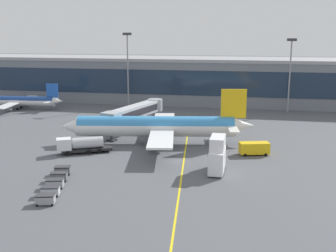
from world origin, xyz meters
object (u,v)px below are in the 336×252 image
Objects in this scene: main_airliner at (157,126)px; lavatory_truck at (255,148)px; fuel_tanker at (81,145)px; baggage_cart_3 at (59,176)px; commuter_jet_far at (14,101)px; baggage_cart_1 at (50,191)px; baggage_cart_4 at (63,170)px; baggage_cart_0 at (45,199)px; catering_lift at (217,155)px; baggage_cart_2 at (55,183)px.

lavatory_truck is at bearing -12.54° from main_airliner.
main_airliner is 3.87× the size of fuel_tanker.
commuter_jet_far is at bearing 125.72° from baggage_cart_3.
baggage_cart_1 is at bearing -105.78° from main_airliner.
baggage_cart_4 is (-32.17, -18.30, -0.64)m from lavatory_truck.
baggage_cart_1 is 9.60m from baggage_cart_4.
main_airliner is 1.33× the size of commuter_jet_far.
baggage_cart_0 is 12.80m from baggage_cart_4.
catering_lift is 82.72m from commuter_jet_far.
main_airliner reaches higher than baggage_cart_2.
catering_lift is at bearing 20.74° from baggage_cart_3.
baggage_cart_3 is 0.09× the size of commuter_jet_far.
lavatory_truck is at bearing 46.55° from baggage_cart_0.
commuter_jet_far reaches higher than baggage_cart_2.
lavatory_truck is 37.02m from baggage_cart_4.
main_airliner is 6.76× the size of lavatory_truck.
baggage_cart_1 is 3.20m from baggage_cart_2.
fuel_tanker is 1.58× the size of catering_lift.
baggage_cart_3 is (-2.29, 9.32, 0.00)m from baggage_cart_0.
baggage_cart_4 is (-0.76, 3.11, 0.00)m from baggage_cart_3.
lavatory_truck is at bearing 34.28° from baggage_cart_3.
fuel_tanker is at bearing 99.76° from baggage_cart_3.
baggage_cart_0 is 3.20m from baggage_cart_1.
main_airliner is 14.23× the size of baggage_cart_4.
main_airliner reaches higher than baggage_cart_4.
lavatory_truck is 40.70m from baggage_cart_1.
baggage_cart_1 is 1.00× the size of baggage_cart_2.
baggage_cart_3 is at bearing 103.83° from baggage_cart_1.
baggage_cart_4 is (1.97, -12.79, -0.96)m from fuel_tanker.
baggage_cart_4 is at bearing -53.29° from commuter_jet_far.
baggage_cart_0 is at bearing -76.17° from baggage_cart_2.
catering_lift is 27.31m from baggage_cart_2.
baggage_cart_0 is at bearing -76.17° from baggage_cart_1.
baggage_cart_1 is (-29.88, -27.62, -0.64)m from lavatory_truck.
catering_lift reaches higher than baggage_cart_4.
commuter_jet_far is at bearing 126.71° from baggage_cart_4.
baggage_cart_3 is (-24.91, -9.43, -2.28)m from catering_lift.
baggage_cart_4 is (-2.29, 9.32, 0.00)m from baggage_cart_1.
lavatory_truck is at bearing 42.75° from baggage_cart_1.
fuel_tanker is at bearing -170.83° from lavatory_truck.
baggage_cart_4 is at bearing 103.83° from baggage_cart_1.
baggage_cart_2 is (-30.64, -24.52, -0.64)m from lavatory_truck.
catering_lift is at bearing 39.66° from baggage_cart_0.
baggage_cart_1 is at bearing -79.09° from fuel_tanker.
fuel_tanker reaches higher than baggage_cart_4.
main_airliner reaches higher than baggage_cart_0.
fuel_tanker is 3.67× the size of baggage_cart_0.
baggage_cart_2 is 6.40m from baggage_cart_4.
commuter_jet_far is at bearing 124.81° from baggage_cart_2.
baggage_cart_3 is (-10.64, -26.03, -3.08)m from main_airliner.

